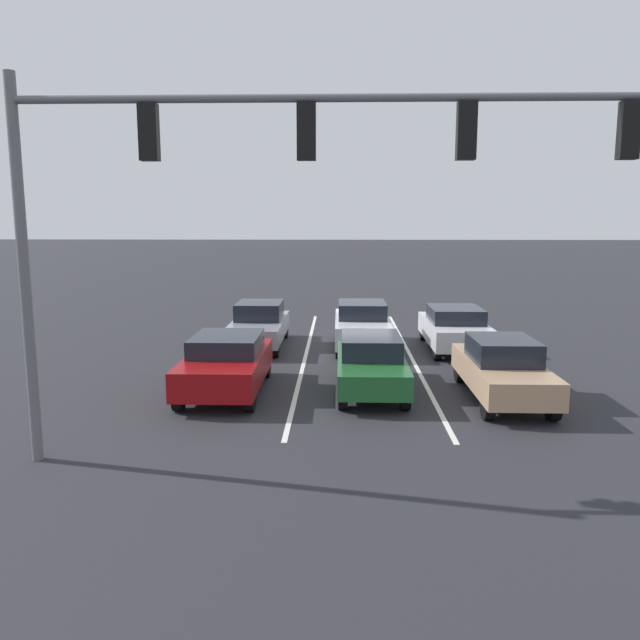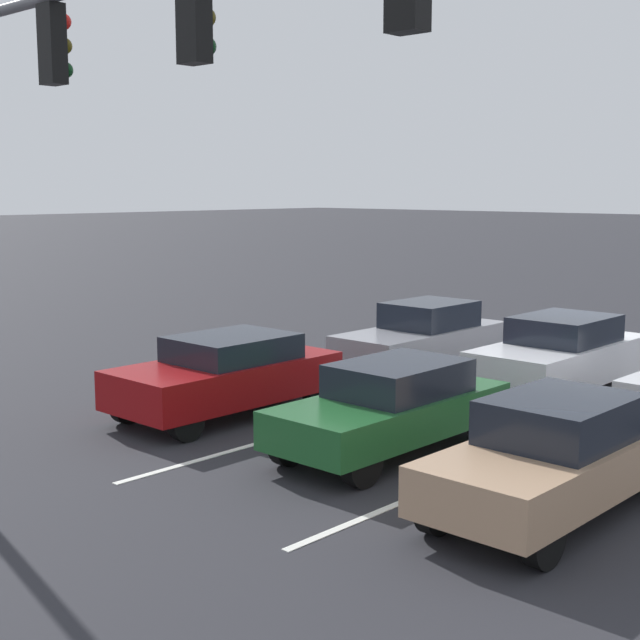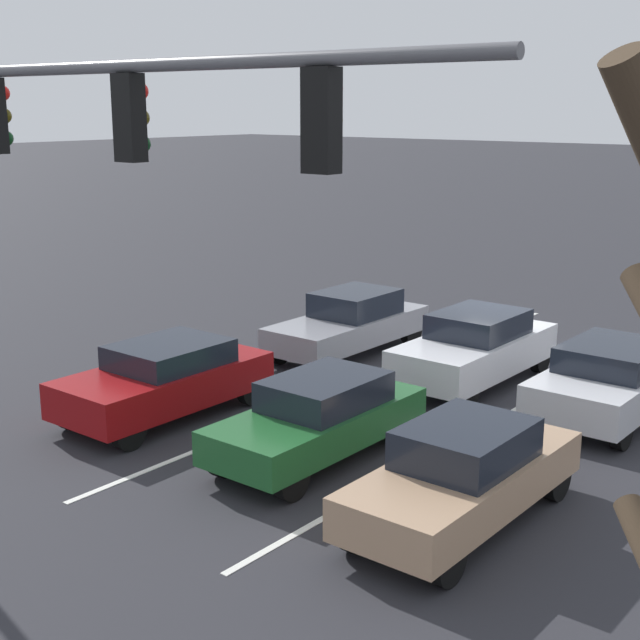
{
  "view_description": "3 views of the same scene",
  "coord_description": "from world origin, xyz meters",
  "px_view_note": "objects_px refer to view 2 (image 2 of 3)",
  "views": [
    {
      "loc": [
        0.63,
        22.51,
        4.42
      ],
      "look_at": [
        1.12,
        6.82,
        1.9
      ],
      "focal_mm": 35.0,
      "sensor_mm": 36.0,
      "label": 1
    },
    {
      "loc": [
        -8.74,
        17.51,
        4.19
      ],
      "look_at": [
        0.62,
        7.49,
        2.14
      ],
      "focal_mm": 50.0,
      "sensor_mm": 36.0,
      "label": 2
    },
    {
      "loc": [
        -9.36,
        18.08,
        6.04
      ],
      "look_at": [
        0.74,
        5.5,
        2.13
      ],
      "focal_mm": 50.0,
      "sensor_mm": 36.0,
      "label": 3
    }
  ],
  "objects_px": {
    "car_tan_leftlane_front": "(559,454)",
    "car_maroon_rightlane_front": "(227,374)",
    "traffic_signal_gantry": "(26,101)",
    "car_gray_rightlane_second": "(423,335)",
    "car_darkgreen_midlane_front": "(393,406)",
    "car_white_midlane_second": "(561,355)"
  },
  "relations": [
    {
      "from": "car_tan_leftlane_front",
      "to": "car_maroon_rightlane_front",
      "type": "bearing_deg",
      "value": -3.42
    },
    {
      "from": "car_maroon_rightlane_front",
      "to": "car_tan_leftlane_front",
      "type": "relative_size",
      "value": 0.97
    },
    {
      "from": "car_tan_leftlane_front",
      "to": "traffic_signal_gantry",
      "type": "bearing_deg",
      "value": 38.73
    },
    {
      "from": "car_gray_rightlane_second",
      "to": "traffic_signal_gantry",
      "type": "relative_size",
      "value": 0.37
    },
    {
      "from": "car_darkgreen_midlane_front",
      "to": "traffic_signal_gantry",
      "type": "height_order",
      "value": "traffic_signal_gantry"
    },
    {
      "from": "car_tan_leftlane_front",
      "to": "car_white_midlane_second",
      "type": "bearing_deg",
      "value": -62.19
    },
    {
      "from": "car_darkgreen_midlane_front",
      "to": "car_tan_leftlane_front",
      "type": "xyz_separation_m",
      "value": [
        -3.22,
        0.63,
        0.02
      ]
    },
    {
      "from": "car_darkgreen_midlane_front",
      "to": "car_tan_leftlane_front",
      "type": "bearing_deg",
      "value": 168.95
    },
    {
      "from": "car_darkgreen_midlane_front",
      "to": "car_tan_leftlane_front",
      "type": "height_order",
      "value": "car_tan_leftlane_front"
    },
    {
      "from": "car_maroon_rightlane_front",
      "to": "car_darkgreen_midlane_front",
      "type": "xyz_separation_m",
      "value": [
        -3.74,
        -0.21,
        -0.02
      ]
    },
    {
      "from": "car_gray_rightlane_second",
      "to": "traffic_signal_gantry",
      "type": "bearing_deg",
      "value": 98.22
    },
    {
      "from": "car_tan_leftlane_front",
      "to": "car_gray_rightlane_second",
      "type": "xyz_separation_m",
      "value": [
        6.87,
        -6.37,
        0.0
      ]
    },
    {
      "from": "car_darkgreen_midlane_front",
      "to": "car_gray_rightlane_second",
      "type": "height_order",
      "value": "car_gray_rightlane_second"
    },
    {
      "from": "car_darkgreen_midlane_front",
      "to": "car_white_midlane_second",
      "type": "distance_m",
      "value": 5.55
    },
    {
      "from": "car_maroon_rightlane_front",
      "to": "car_white_midlane_second",
      "type": "relative_size",
      "value": 0.96
    },
    {
      "from": "car_maroon_rightlane_front",
      "to": "car_darkgreen_midlane_front",
      "type": "bearing_deg",
      "value": -176.72
    },
    {
      "from": "car_darkgreen_midlane_front",
      "to": "car_gray_rightlane_second",
      "type": "xyz_separation_m",
      "value": [
        3.65,
        -5.74,
        0.02
      ]
    },
    {
      "from": "car_maroon_rightlane_front",
      "to": "car_gray_rightlane_second",
      "type": "height_order",
      "value": "car_gray_rightlane_second"
    },
    {
      "from": "car_tan_leftlane_front",
      "to": "car_gray_rightlane_second",
      "type": "height_order",
      "value": "car_gray_rightlane_second"
    },
    {
      "from": "car_gray_rightlane_second",
      "to": "car_tan_leftlane_front",
      "type": "bearing_deg",
      "value": 137.18
    },
    {
      "from": "car_white_midlane_second",
      "to": "car_gray_rightlane_second",
      "type": "relative_size",
      "value": 0.98
    },
    {
      "from": "car_maroon_rightlane_front",
      "to": "car_gray_rightlane_second",
      "type": "bearing_deg",
      "value": -90.83
    }
  ]
}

